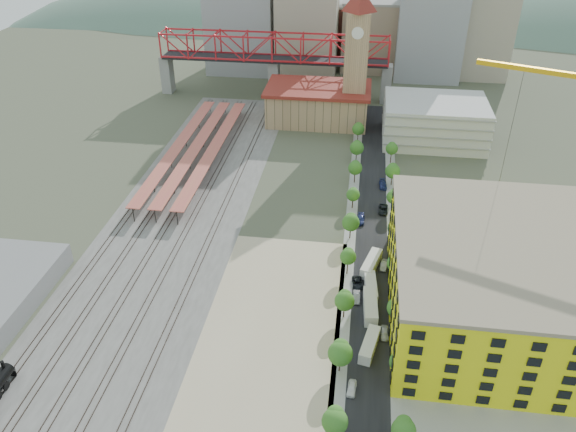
# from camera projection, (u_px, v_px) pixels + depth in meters

# --- Properties ---
(ground) EXTENTS (400.00, 400.00, 0.00)m
(ground) POSITION_uv_depth(u_px,v_px,m) (307.00, 246.00, 140.53)
(ground) COLOR #474C38
(ground) RESTS_ON ground
(ballast_strip) EXTENTS (36.00, 165.00, 0.06)m
(ballast_strip) POSITION_uv_depth(u_px,v_px,m) (188.00, 201.00, 159.42)
(ballast_strip) COLOR #605E59
(ballast_strip) RESTS_ON ground
(dirt_lot) EXTENTS (28.00, 67.00, 0.06)m
(dirt_lot) POSITION_uv_depth(u_px,v_px,m) (271.00, 332.00, 114.50)
(dirt_lot) COLOR tan
(dirt_lot) RESTS_ON ground
(street_asphalt) EXTENTS (12.00, 170.00, 0.06)m
(street_asphalt) POSITION_uv_depth(u_px,v_px,m) (372.00, 219.00, 151.26)
(street_asphalt) COLOR black
(street_asphalt) RESTS_ON ground
(sidewalk_west) EXTENTS (3.00, 170.00, 0.04)m
(sidewalk_west) POSITION_uv_depth(u_px,v_px,m) (351.00, 217.00, 151.91)
(sidewalk_west) COLOR gray
(sidewalk_west) RESTS_ON ground
(sidewalk_east) EXTENTS (3.00, 170.00, 0.04)m
(sidewalk_east) POSITION_uv_depth(u_px,v_px,m) (392.00, 220.00, 150.63)
(sidewalk_east) COLOR gray
(sidewalk_east) RESTS_ON ground
(construction_pad) EXTENTS (50.00, 90.00, 0.06)m
(construction_pad) POSITION_uv_depth(u_px,v_px,m) (508.00, 316.00, 118.47)
(construction_pad) COLOR gray
(construction_pad) RESTS_ON ground
(rail_tracks) EXTENTS (26.56, 160.00, 0.18)m
(rail_tracks) POSITION_uv_depth(u_px,v_px,m) (182.00, 200.00, 159.56)
(rail_tracks) COLOR #382B23
(rail_tracks) RESTS_ON ground
(platform_canopies) EXTENTS (16.00, 80.00, 4.12)m
(platform_canopies) POSITION_uv_depth(u_px,v_px,m) (196.00, 147.00, 181.02)
(platform_canopies) COLOR #B84648
(platform_canopies) RESTS_ON ground
(station_hall) EXTENTS (38.00, 24.00, 13.10)m
(station_hall) POSITION_uv_depth(u_px,v_px,m) (318.00, 104.00, 206.52)
(station_hall) COLOR tan
(station_hall) RESTS_ON ground
(clock_tower) EXTENTS (12.00, 12.00, 52.00)m
(clock_tower) POSITION_uv_depth(u_px,v_px,m) (357.00, 46.00, 191.67)
(clock_tower) COLOR tan
(clock_tower) RESTS_ON ground
(parking_garage) EXTENTS (34.00, 26.00, 14.00)m
(parking_garage) POSITION_uv_depth(u_px,v_px,m) (434.00, 121.00, 191.48)
(parking_garage) COLOR silver
(parking_garage) RESTS_ON ground
(truss_bridge) EXTENTS (94.00, 9.60, 25.60)m
(truss_bridge) POSITION_uv_depth(u_px,v_px,m) (274.00, 51.00, 221.73)
(truss_bridge) COLOR gray
(truss_bridge) RESTS_ON ground
(construction_building) EXTENTS (44.60, 50.60, 18.80)m
(construction_building) POSITION_uv_depth(u_px,v_px,m) (502.00, 280.00, 113.85)
(construction_building) COLOR #F2F414
(construction_building) RESTS_ON ground
(street_trees) EXTENTS (15.40, 124.40, 8.00)m
(street_trees) POSITION_uv_depth(u_px,v_px,m) (371.00, 240.00, 142.87)
(street_trees) COLOR #22631D
(street_trees) RESTS_ON ground
(skyline) EXTENTS (133.00, 46.00, 60.00)m
(skyline) POSITION_uv_depth(u_px,v_px,m) (360.00, 21.00, 247.23)
(skyline) COLOR #9EA0A3
(skyline) RESTS_ON ground
(distant_hills) EXTENTS (647.00, 264.00, 227.00)m
(distant_hills) POSITION_uv_depth(u_px,v_px,m) (409.00, 134.00, 395.90)
(distant_hills) COLOR #4C6B59
(distant_hills) RESTS_ON ground
(site_trailer_a) EXTENTS (4.29, 9.43, 2.50)m
(site_trailer_a) POSITION_uv_depth(u_px,v_px,m) (369.00, 345.00, 109.70)
(site_trailer_a) COLOR silver
(site_trailer_a) RESTS_ON ground
(site_trailer_b) EXTENTS (3.28, 10.44, 2.82)m
(site_trailer_b) POSITION_uv_depth(u_px,v_px,m) (370.00, 307.00, 119.04)
(site_trailer_b) COLOR silver
(site_trailer_b) RESTS_ON ground
(site_trailer_c) EXTENTS (3.20, 9.43, 2.53)m
(site_trailer_c) POSITION_uv_depth(u_px,v_px,m) (371.00, 287.00, 124.65)
(site_trailer_c) COLOR silver
(site_trailer_c) RESTS_ON ground
(site_trailer_d) EXTENTS (5.24, 10.31, 2.73)m
(site_trailer_d) POSITION_uv_depth(u_px,v_px,m) (371.00, 264.00, 131.93)
(site_trailer_d) COLOR silver
(site_trailer_d) RESTS_ON ground
(car_0) EXTENTS (1.92, 4.05, 1.34)m
(car_0) POSITION_uv_depth(u_px,v_px,m) (352.00, 388.00, 101.29)
(car_0) COLOR white
(car_0) RESTS_ON ground
(car_1) EXTENTS (1.55, 4.25, 1.39)m
(car_1) POSITION_uv_depth(u_px,v_px,m) (357.00, 297.00, 122.74)
(car_1) COLOR gray
(car_1) RESTS_ON ground
(car_2) EXTENTS (2.74, 4.97, 1.32)m
(car_2) POSITION_uv_depth(u_px,v_px,m) (357.00, 283.00, 126.91)
(car_2) COLOR black
(car_2) RESTS_ON ground
(car_3) EXTENTS (2.20, 5.16, 1.48)m
(car_3) POSITION_uv_depth(u_px,v_px,m) (361.00, 219.00, 149.68)
(car_3) COLOR navy
(car_3) RESTS_ON ground
(car_4) EXTENTS (1.77, 4.14, 1.40)m
(car_4) POSITION_uv_depth(u_px,v_px,m) (385.00, 333.00, 113.28)
(car_4) COLOR silver
(car_4) RESTS_ON ground
(car_5) EXTENTS (1.97, 4.45, 1.42)m
(car_5) POSITION_uv_depth(u_px,v_px,m) (384.00, 265.00, 132.59)
(car_5) COLOR #9D9DA2
(car_5) RESTS_ON ground
(car_6) EXTENTS (2.56, 5.38, 1.48)m
(car_6) POSITION_uv_depth(u_px,v_px,m) (383.00, 210.00, 153.97)
(car_6) COLOR black
(car_6) RESTS_ON ground
(car_7) EXTENTS (2.49, 5.38, 1.52)m
(car_7) POSITION_uv_depth(u_px,v_px,m) (383.00, 185.00, 166.01)
(car_7) COLOR navy
(car_7) RESTS_ON ground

